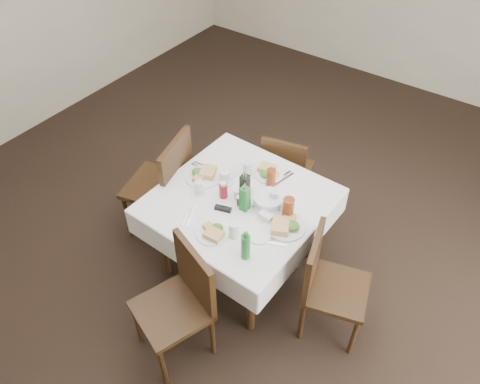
{
  "coord_description": "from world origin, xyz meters",
  "views": [
    {
      "loc": [
        1.52,
        -2.16,
        3.16
      ],
      "look_at": [
        0.08,
        -0.12,
        0.8
      ],
      "focal_mm": 35.0,
      "sensor_mm": 36.0,
      "label": 1
    }
  ],
  "objects_px": {
    "water_e": "(274,198)",
    "coffee_mug": "(225,177)",
    "chair_south": "(182,297)",
    "oil_cruet_green": "(245,198)",
    "chair_west": "(166,181)",
    "water_n": "(248,169)",
    "water_w": "(199,188)",
    "bread_basket": "(268,201)",
    "water_s": "(234,230)",
    "chair_north": "(285,169)",
    "chair_east": "(326,280)",
    "green_bottle": "(246,246)",
    "ketchup_bottle": "(223,190)",
    "dining_table": "(239,208)",
    "oil_cruet_dark": "(245,185)"
  },
  "relations": [
    {
      "from": "chair_west",
      "to": "bread_basket",
      "type": "height_order",
      "value": "chair_west"
    },
    {
      "from": "oil_cruet_green",
      "to": "oil_cruet_dark",
      "type": "bearing_deg",
      "value": 124.81
    },
    {
      "from": "chair_north",
      "to": "oil_cruet_dark",
      "type": "height_order",
      "value": "oil_cruet_dark"
    },
    {
      "from": "chair_west",
      "to": "ketchup_bottle",
      "type": "bearing_deg",
      "value": -1.97
    },
    {
      "from": "bread_basket",
      "to": "coffee_mug",
      "type": "xyz_separation_m",
      "value": [
        -0.4,
        0.02,
        0.01
      ]
    },
    {
      "from": "water_s",
      "to": "water_n",
      "type": "bearing_deg",
      "value": 116.46
    },
    {
      "from": "chair_west",
      "to": "bread_basket",
      "type": "relative_size",
      "value": 4.16
    },
    {
      "from": "chair_east",
      "to": "ketchup_bottle",
      "type": "distance_m",
      "value": 0.96
    },
    {
      "from": "water_n",
      "to": "water_w",
      "type": "xyz_separation_m",
      "value": [
        -0.17,
        -0.38,
        -0.0
      ]
    },
    {
      "from": "water_w",
      "to": "bread_basket",
      "type": "xyz_separation_m",
      "value": [
        0.48,
        0.2,
        -0.02
      ]
    },
    {
      "from": "chair_north",
      "to": "chair_west",
      "type": "relative_size",
      "value": 0.83
    },
    {
      "from": "chair_east",
      "to": "coffee_mug",
      "type": "height_order",
      "value": "chair_east"
    },
    {
      "from": "bread_basket",
      "to": "chair_south",
      "type": "bearing_deg",
      "value": -97.08
    },
    {
      "from": "water_w",
      "to": "ketchup_bottle",
      "type": "distance_m",
      "value": 0.18
    },
    {
      "from": "chair_south",
      "to": "green_bottle",
      "type": "distance_m",
      "value": 0.55
    },
    {
      "from": "chair_east",
      "to": "oil_cruet_green",
      "type": "xyz_separation_m",
      "value": [
        -0.71,
        0.04,
        0.36
      ]
    },
    {
      "from": "water_n",
      "to": "bread_basket",
      "type": "height_order",
      "value": "water_n"
    },
    {
      "from": "dining_table",
      "to": "coffee_mug",
      "type": "xyz_separation_m",
      "value": [
        -0.2,
        0.1,
        0.14
      ]
    },
    {
      "from": "oil_cruet_green",
      "to": "ketchup_bottle",
      "type": "height_order",
      "value": "oil_cruet_green"
    },
    {
      "from": "dining_table",
      "to": "chair_south",
      "type": "relative_size",
      "value": 1.3
    },
    {
      "from": "ketchup_bottle",
      "to": "chair_north",
      "type": "bearing_deg",
      "value": 86.38
    },
    {
      "from": "water_e",
      "to": "ketchup_bottle",
      "type": "xyz_separation_m",
      "value": [
        -0.35,
        -0.14,
        -0.0
      ]
    },
    {
      "from": "chair_south",
      "to": "chair_east",
      "type": "relative_size",
      "value": 1.05
    },
    {
      "from": "oil_cruet_green",
      "to": "water_w",
      "type": "bearing_deg",
      "value": -169.92
    },
    {
      "from": "oil_cruet_dark",
      "to": "green_bottle",
      "type": "xyz_separation_m",
      "value": [
        0.34,
        -0.47,
        -0.0
      ]
    },
    {
      "from": "water_s",
      "to": "bread_basket",
      "type": "height_order",
      "value": "water_s"
    },
    {
      "from": "coffee_mug",
      "to": "water_s",
      "type": "bearing_deg",
      "value": -47.47
    },
    {
      "from": "dining_table",
      "to": "green_bottle",
      "type": "height_order",
      "value": "green_bottle"
    },
    {
      "from": "chair_south",
      "to": "water_n",
      "type": "relative_size",
      "value": 7.5
    },
    {
      "from": "chair_south",
      "to": "oil_cruet_green",
      "type": "relative_size",
      "value": 3.72
    },
    {
      "from": "chair_west",
      "to": "water_e",
      "type": "relative_size",
      "value": 7.84
    },
    {
      "from": "green_bottle",
      "to": "water_s",
      "type": "bearing_deg",
      "value": 148.8
    },
    {
      "from": "water_n",
      "to": "bread_basket",
      "type": "bearing_deg",
      "value": -30.43
    },
    {
      "from": "water_e",
      "to": "water_w",
      "type": "relative_size",
      "value": 1.09
    },
    {
      "from": "water_n",
      "to": "water_w",
      "type": "bearing_deg",
      "value": -114.53
    },
    {
      "from": "chair_north",
      "to": "oil_cruet_dark",
      "type": "distance_m",
      "value": 0.83
    },
    {
      "from": "water_w",
      "to": "oil_cruet_green",
      "type": "xyz_separation_m",
      "value": [
        0.36,
        0.06,
        0.05
      ]
    },
    {
      "from": "water_w",
      "to": "green_bottle",
      "type": "height_order",
      "value": "green_bottle"
    },
    {
      "from": "water_e",
      "to": "coffee_mug",
      "type": "height_order",
      "value": "water_e"
    },
    {
      "from": "chair_north",
      "to": "oil_cruet_green",
      "type": "height_order",
      "value": "oil_cruet_green"
    },
    {
      "from": "chair_south",
      "to": "chair_east",
      "type": "distance_m",
      "value": 0.98
    },
    {
      "from": "oil_cruet_green",
      "to": "green_bottle",
      "type": "xyz_separation_m",
      "value": [
        0.26,
        -0.36,
        -0.01
      ]
    },
    {
      "from": "chair_south",
      "to": "chair_west",
      "type": "bearing_deg",
      "value": 137.18
    },
    {
      "from": "water_e",
      "to": "coffee_mug",
      "type": "bearing_deg",
      "value": -179.45
    },
    {
      "from": "chair_north",
      "to": "water_n",
      "type": "xyz_separation_m",
      "value": [
        -0.04,
        -0.53,
        0.35
      ]
    },
    {
      "from": "chair_east",
      "to": "water_n",
      "type": "distance_m",
      "value": 1.01
    },
    {
      "from": "chair_south",
      "to": "oil_cruet_green",
      "type": "distance_m",
      "value": 0.8
    },
    {
      "from": "bread_basket",
      "to": "chair_west",
      "type": "bearing_deg",
      "value": -174.07
    },
    {
      "from": "dining_table",
      "to": "oil_cruet_dark",
      "type": "relative_size",
      "value": 5.04
    },
    {
      "from": "coffee_mug",
      "to": "green_bottle",
      "type": "xyz_separation_m",
      "value": [
        0.54,
        -0.51,
        0.06
      ]
    }
  ]
}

